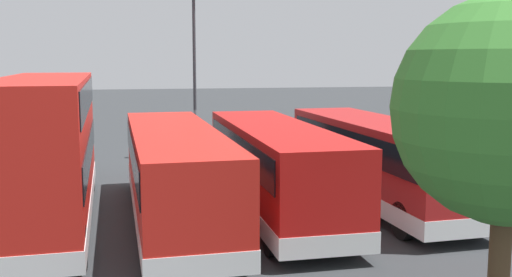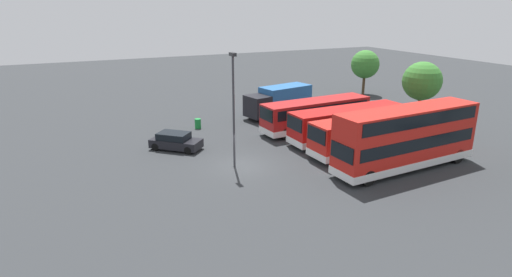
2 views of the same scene
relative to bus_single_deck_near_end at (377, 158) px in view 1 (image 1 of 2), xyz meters
name	(u,v)px [view 1 (image 1 of 2)]	position (x,y,z in m)	size (l,w,h in m)	color
ground_plane	(194,160)	(5.52, -10.12, -1.62)	(140.00, 140.00, 0.00)	#2D3033
bus_single_deck_near_end	(377,158)	(0.00, 0.00, 0.00)	(3.20, 11.14, 2.95)	#A51919
bus_single_deck_second	(275,166)	(3.86, 0.72, 0.00)	(2.82, 11.02, 2.95)	#B71411
bus_single_deck_third	(175,171)	(7.15, 1.07, 0.00)	(3.04, 11.98, 2.95)	red
bus_double_decker_fourth	(46,146)	(11.04, 0.43, 0.83)	(3.16, 11.92, 4.55)	red
car_hatchback_silver	(290,135)	(-0.35, -13.55, -0.92)	(4.16, 4.27, 1.43)	black
lamp_post_tall	(194,63)	(5.39, -10.65, 3.25)	(0.70, 0.30, 8.37)	#38383D
waste_bin_yellow	(399,145)	(-5.48, -9.97, -1.15)	(0.60, 0.60, 0.95)	#197F33
tree_leftmost	(508,110)	(2.30, 10.74, 2.67)	(3.80, 3.80, 6.22)	#4C3823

